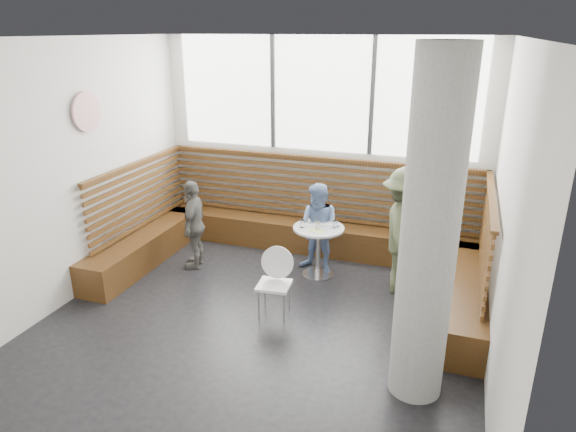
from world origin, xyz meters
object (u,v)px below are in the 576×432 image
(child_left, at_px, (194,224))
(concrete_column, at_px, (429,235))
(cafe_chair, at_px, (276,277))
(child_back, at_px, (320,229))
(cafe_table, at_px, (318,241))
(adult_man, at_px, (404,231))

(child_left, bearing_deg, concrete_column, 49.19)
(cafe_chair, bearing_deg, concrete_column, -32.21)
(cafe_chair, xyz_separation_m, child_back, (0.17, 1.30, 0.16))
(cafe_table, bearing_deg, adult_man, -2.90)
(cafe_table, xyz_separation_m, child_back, (-0.03, 0.14, 0.12))
(adult_man, xyz_separation_m, child_back, (-1.18, 0.20, -0.19))
(cafe_chair, bearing_deg, child_back, 76.84)
(adult_man, bearing_deg, child_back, 72.36)
(child_left, bearing_deg, cafe_table, 86.24)
(cafe_table, bearing_deg, concrete_column, -52.56)
(child_back, bearing_deg, cafe_chair, -86.05)
(concrete_column, height_order, cafe_chair, concrete_column)
(cafe_chair, xyz_separation_m, adult_man, (1.35, 1.10, 0.35))
(cafe_table, relative_size, child_back, 0.56)
(cafe_table, xyz_separation_m, child_left, (-1.77, -0.29, 0.13))
(concrete_column, distance_m, child_back, 2.85)
(concrete_column, height_order, child_back, concrete_column)
(cafe_chair, distance_m, adult_man, 1.78)
(concrete_column, bearing_deg, child_left, 152.35)
(cafe_chair, relative_size, child_left, 0.64)
(cafe_table, bearing_deg, child_left, -170.60)
(adult_man, bearing_deg, cafe_table, 79.13)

